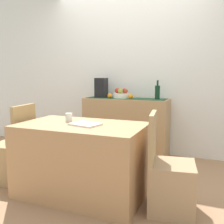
% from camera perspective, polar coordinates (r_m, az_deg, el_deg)
% --- Properties ---
extents(ground_plane, '(6.40, 6.40, 0.02)m').
position_cam_1_polar(ground_plane, '(3.28, -2.56, -14.02)').
color(ground_plane, '#A47A58').
rests_on(ground_plane, ground).
extents(room_wall_rear, '(6.40, 0.06, 2.70)m').
position_cam_1_polar(room_wall_rear, '(4.14, 4.16, 9.84)').
color(room_wall_rear, white).
rests_on(room_wall_rear, ground).
extents(sideboard_console, '(1.29, 0.42, 0.88)m').
position_cam_1_polar(sideboard_console, '(3.97, 3.05, -3.32)').
color(sideboard_console, tan).
rests_on(sideboard_console, ground).
extents(table_runner, '(1.21, 0.32, 0.01)m').
position_cam_1_polar(table_runner, '(3.90, 3.10, 3.05)').
color(table_runner, '#225033').
rests_on(table_runner, sideboard_console).
extents(fruit_bowl, '(0.24, 0.24, 0.07)m').
position_cam_1_polar(fruit_bowl, '(3.92, 2.15, 3.67)').
color(fruit_bowl, white).
rests_on(fruit_bowl, table_runner).
extents(apple_left, '(0.08, 0.08, 0.08)m').
position_cam_1_polar(apple_left, '(3.94, 1.19, 4.81)').
color(apple_left, red).
rests_on(apple_left, fruit_bowl).
extents(apple_upper, '(0.08, 0.08, 0.08)m').
position_cam_1_polar(apple_upper, '(3.87, 1.89, 4.75)').
color(apple_upper, '#95A942').
rests_on(apple_upper, fruit_bowl).
extents(apple_rear, '(0.07, 0.07, 0.07)m').
position_cam_1_polar(apple_rear, '(3.95, 2.74, 4.76)').
color(apple_rear, red).
rests_on(apple_rear, fruit_bowl).
extents(apple_center, '(0.07, 0.07, 0.07)m').
position_cam_1_polar(apple_center, '(3.88, 3.04, 4.65)').
color(apple_center, '#AD3C25').
rests_on(apple_center, fruit_bowl).
extents(wine_bottle, '(0.07, 0.07, 0.28)m').
position_cam_1_polar(wine_bottle, '(3.77, 10.04, 4.35)').
color(wine_bottle, black).
rests_on(wine_bottle, sideboard_console).
extents(coffee_maker, '(0.16, 0.18, 0.31)m').
position_cam_1_polar(coffee_maker, '(4.04, -2.39, 5.37)').
color(coffee_maker, black).
rests_on(coffee_maker, sideboard_console).
extents(orange_loose_far, '(0.07, 0.07, 0.07)m').
position_cam_1_polar(orange_loose_far, '(3.82, 4.18, 3.41)').
color(orange_loose_far, orange).
rests_on(orange_loose_far, sideboard_console).
extents(orange_loose_near_bowl, '(0.08, 0.08, 0.08)m').
position_cam_1_polar(orange_loose_near_bowl, '(3.93, -0.48, 3.61)').
color(orange_loose_near_bowl, orange).
rests_on(orange_loose_near_bowl, sideboard_console).
extents(dining_table, '(1.26, 0.75, 0.74)m').
position_cam_1_polar(dining_table, '(2.69, -6.69, -10.44)').
color(dining_table, tan).
rests_on(dining_table, ground).
extents(open_book, '(0.32, 0.27, 0.02)m').
position_cam_1_polar(open_book, '(2.55, -5.93, -2.70)').
color(open_book, white).
rests_on(open_book, dining_table).
extents(coffee_cup, '(0.07, 0.07, 0.09)m').
position_cam_1_polar(coffee_cup, '(2.74, -9.55, -1.21)').
color(coffee_cup, silver).
rests_on(coffee_cup, dining_table).
extents(chair_near_window, '(0.43, 0.43, 0.90)m').
position_cam_1_polar(chair_near_window, '(3.23, -20.96, -9.68)').
color(chair_near_window, tan).
rests_on(chair_near_window, ground).
extents(chair_by_corner, '(0.45, 0.45, 0.90)m').
position_cam_1_polar(chair_by_corner, '(2.46, 12.71, -15.06)').
color(chair_by_corner, tan).
rests_on(chair_by_corner, ground).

